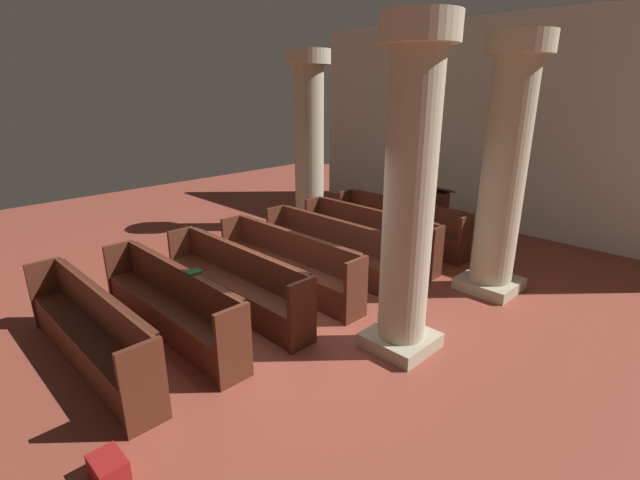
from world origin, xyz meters
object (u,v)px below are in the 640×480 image
object	(u,v)px
lectern	(439,215)
pew_row_0	(400,222)
pew_row_4	(235,279)
hymn_book	(194,272)
pew_row_5	(170,301)
pillar_aisle_side	(504,166)
pew_row_6	(89,328)
kneeler_box_red	(109,469)
pew_row_1	(368,233)
pillar_far_side	(309,139)
pew_row_3	(288,261)
pillar_aisle_rear	(410,192)
pew_row_2	(331,246)

from	to	relation	value
lectern	pew_row_0	bearing A→B (deg)	-100.11
pew_row_4	hymn_book	size ratio (longest dim) A/B	16.35
pew_row_5	pillar_aisle_side	size ratio (longest dim) A/B	0.77
pew_row_6	kneeler_box_red	world-z (taller)	pew_row_6
pew_row_0	pew_row_1	distance (m)	1.00
pew_row_5	pillar_far_side	xyz separation A→B (m)	(-2.24, 4.61, 1.50)
pew_row_5	pew_row_0	bearing A→B (deg)	90.00
pew_row_3	pillar_aisle_rear	world-z (taller)	pillar_aisle_rear
pew_row_2	pillar_far_side	distance (m)	3.14
pew_row_0	pew_row_3	bearing A→B (deg)	-90.00
pew_row_3	pew_row_6	bearing A→B (deg)	-90.00
pillar_far_side	pew_row_3	bearing A→B (deg)	-49.46
pew_row_0	hymn_book	world-z (taller)	hymn_book
pew_row_6	hymn_book	size ratio (longest dim) A/B	16.35
pew_row_4	pew_row_5	distance (m)	1.00
pillar_far_side	hymn_book	distance (m)	5.23
pillar_aisle_rear	kneeler_box_red	xyz separation A→B (m)	(-0.50, -3.39, -1.87)
pew_row_1	pew_row_2	distance (m)	1.00
pew_row_3	kneeler_box_red	world-z (taller)	pew_row_3
pillar_aisle_side	pew_row_6	bearing A→B (deg)	-113.38
hymn_book	pew_row_5	bearing A→B (deg)	-151.00
pillar_aisle_side	kneeler_box_red	xyz separation A→B (m)	(-0.50, -5.82, -1.87)
pillar_far_side	pillar_aisle_rear	xyz separation A→B (m)	(4.52, -2.75, 0.00)
pew_row_2	lectern	distance (m)	3.16
pew_row_0	pew_row_5	bearing A→B (deg)	-90.00
pew_row_0	pillar_aisle_side	bearing A→B (deg)	-17.28
pew_row_5	pew_row_3	bearing A→B (deg)	90.00
pew_row_0	lectern	size ratio (longest dim) A/B	2.73
pew_row_4	pew_row_2	bearing A→B (deg)	90.00
pillar_aisle_rear	hymn_book	size ratio (longest dim) A/B	21.12
pew_row_5	pillar_aisle_side	xyz separation A→B (m)	(2.29, 4.29, 1.50)
pillar_aisle_side	lectern	distance (m)	3.18
pew_row_2	pillar_aisle_side	world-z (taller)	pillar_aisle_side
pillar_far_side	hymn_book	world-z (taller)	pillar_far_side
pew_row_4	pillar_far_side	distance (m)	4.50
pew_row_4	pew_row_5	size ratio (longest dim) A/B	1.00
pew_row_2	pew_row_3	world-z (taller)	same
pew_row_4	pillar_aisle_rear	xyz separation A→B (m)	(2.29, 0.86, 1.50)
pew_row_0	pillar_aisle_side	distance (m)	2.82
lectern	pillar_far_side	bearing A→B (deg)	-147.77
pew_row_1	pillar_aisle_side	size ratio (longest dim) A/B	0.77
pew_row_5	pew_row_6	distance (m)	1.00
hymn_book	pillar_far_side	bearing A→B (deg)	120.11
pew_row_5	pew_row_6	bearing A→B (deg)	-90.00
pew_row_6	lectern	world-z (taller)	lectern
pillar_aisle_rear	lectern	size ratio (longest dim) A/B	3.52
pew_row_1	pillar_far_side	bearing A→B (deg)	164.63
hymn_book	kneeler_box_red	distance (m)	2.39
pew_row_6	pillar_far_side	size ratio (longest dim) A/B	0.77
pillar_far_side	pillar_aisle_rear	size ratio (longest dim) A/B	1.00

